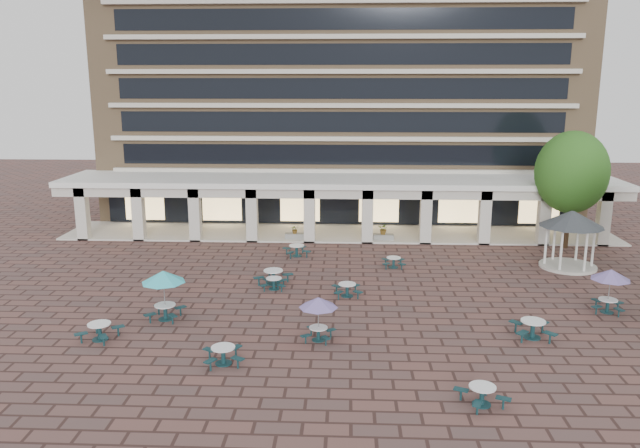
# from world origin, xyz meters

# --- Properties ---
(ground) EXTENTS (120.00, 120.00, 0.00)m
(ground) POSITION_xyz_m (0.00, 0.00, 0.00)
(ground) COLOR brown
(ground) RESTS_ON ground
(apartment_building) EXTENTS (40.00, 15.50, 25.20)m
(apartment_building) POSITION_xyz_m (0.00, 25.47, 12.60)
(apartment_building) COLOR #987956
(apartment_building) RESTS_ON ground
(retail_arcade) EXTENTS (42.00, 6.60, 4.40)m
(retail_arcade) POSITION_xyz_m (0.00, 14.80, 3.00)
(retail_arcade) COLOR white
(retail_arcade) RESTS_ON ground
(picnic_table_0) EXTENTS (2.01, 2.01, 0.79)m
(picnic_table_0) POSITION_xyz_m (-10.63, -5.82, 0.47)
(picnic_table_0) COLOR #133239
(picnic_table_0) RESTS_ON ground
(picnic_table_1) EXTENTS (1.97, 1.97, 0.76)m
(picnic_table_1) POSITION_xyz_m (-4.49, -8.05, 0.45)
(picnic_table_1) COLOR #133239
(picnic_table_1) RESTS_ON ground
(picnic_table_2) EXTENTS (2.02, 2.02, 0.74)m
(picnic_table_2) POSITION_xyz_m (5.62, -11.00, 0.44)
(picnic_table_2) COLOR #133239
(picnic_table_2) RESTS_ON ground
(picnic_table_4) EXTENTS (2.17, 2.17, 2.51)m
(picnic_table_4) POSITION_xyz_m (-8.34, -3.23, 2.13)
(picnic_table_4) COLOR #133239
(picnic_table_4) RESTS_ON ground
(picnic_table_5) EXTENTS (1.51, 1.51, 0.67)m
(picnic_table_5) POSITION_xyz_m (-3.49, 1.61, 0.40)
(picnic_table_5) COLOR #133239
(picnic_table_5) RESTS_ON ground
(picnic_table_6) EXTENTS (1.79, 1.79, 2.06)m
(picnic_table_6) POSITION_xyz_m (-0.63, -5.46, 1.75)
(picnic_table_6) COLOR #133239
(picnic_table_6) RESTS_ON ground
(picnic_table_7) EXTENTS (1.94, 1.94, 0.85)m
(picnic_table_7) POSITION_xyz_m (9.23, -4.73, 0.51)
(picnic_table_7) COLOR #133239
(picnic_table_7) RESTS_ON ground
(picnic_table_9) EXTENTS (2.31, 2.31, 0.85)m
(picnic_table_9) POSITION_xyz_m (-3.63, 2.54, 0.51)
(picnic_table_9) COLOR #133239
(picnic_table_9) RESTS_ON ground
(picnic_table_10) EXTENTS (1.76, 1.76, 0.73)m
(picnic_table_10) POSITION_xyz_m (0.68, 0.61, 0.43)
(picnic_table_10) COLOR #133239
(picnic_table_10) RESTS_ON ground
(picnic_table_11) EXTENTS (1.97, 1.97, 2.28)m
(picnic_table_11) POSITION_xyz_m (14.00, -1.27, 1.94)
(picnic_table_11) COLOR #133239
(picnic_table_11) RESTS_ON ground
(picnic_table_12) EXTENTS (2.05, 2.05, 0.77)m
(picnic_table_12) POSITION_xyz_m (-2.75, 8.52, 0.46)
(picnic_table_12) COLOR #133239
(picnic_table_12) RESTS_ON ground
(picnic_table_13) EXTENTS (1.53, 1.53, 0.67)m
(picnic_table_13) POSITION_xyz_m (3.62, 6.16, 0.40)
(picnic_table_13) COLOR #133239
(picnic_table_13) RESTS_ON ground
(gazebo) EXTENTS (3.94, 3.94, 3.66)m
(gazebo) POSITION_xyz_m (14.69, 6.66, 2.76)
(gazebo) COLOR beige
(gazebo) RESTS_ON ground
(tree_east_c) EXTENTS (4.97, 4.97, 8.28)m
(tree_east_c) POSITION_xyz_m (16.15, 11.52, 5.41)
(tree_east_c) COLOR #432A1B
(tree_east_c) RESTS_ON ground
(planter_left) EXTENTS (1.50, 0.68, 1.16)m
(planter_left) POSITION_xyz_m (-3.22, 12.90, 0.43)
(planter_left) COLOR gray
(planter_left) RESTS_ON ground
(planter_right) EXTENTS (1.50, 0.90, 1.34)m
(planter_right) POSITION_xyz_m (3.35, 12.90, 0.57)
(planter_right) COLOR gray
(planter_right) RESTS_ON ground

